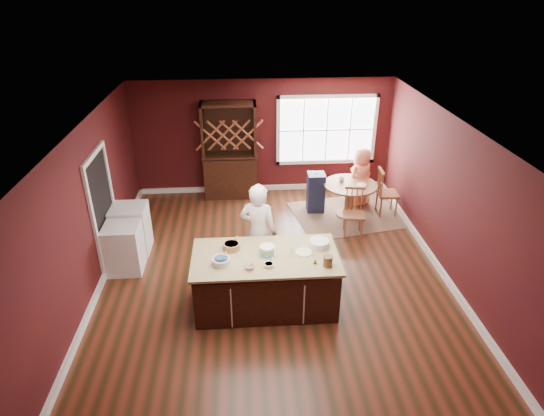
{
  "coord_description": "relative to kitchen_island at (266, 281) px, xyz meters",
  "views": [
    {
      "loc": [
        -0.51,
        -6.69,
        4.78
      ],
      "look_at": [
        0.0,
        0.47,
        1.05
      ],
      "focal_mm": 30.0,
      "sensor_mm": 36.0,
      "label": 1
    }
  ],
  "objects": [
    {
      "name": "room_shell",
      "position": [
        0.19,
        0.86,
        0.91
      ],
      "size": [
        7.0,
        7.0,
        7.0
      ],
      "color": "#5E2818",
      "rests_on": "ground"
    },
    {
      "name": "window",
      "position": [
        1.69,
        4.33,
        1.06
      ],
      "size": [
        2.36,
        0.1,
        1.66
      ],
      "primitive_type": null,
      "color": "white",
      "rests_on": "room_shell"
    },
    {
      "name": "doorway",
      "position": [
        -2.78,
        1.46,
        0.59
      ],
      "size": [
        0.08,
        1.26,
        2.13
      ],
      "primitive_type": null,
      "color": "white",
      "rests_on": "room_shell"
    },
    {
      "name": "kitchen_island",
      "position": [
        0.0,
        0.0,
        0.0
      ],
      "size": [
        2.26,
        1.18,
        0.92
      ],
      "color": "#331A0E",
      "rests_on": "ground"
    },
    {
      "name": "dining_table",
      "position": [
        2.0,
        2.9,
        0.1
      ],
      "size": [
        1.15,
        1.15,
        0.75
      ],
      "color": "brown",
      "rests_on": "ground"
    },
    {
      "name": "baker",
      "position": [
        -0.07,
        0.76,
        0.45
      ],
      "size": [
        0.75,
        0.61,
        1.78
      ],
      "primitive_type": "imported",
      "rotation": [
        0.0,
        0.0,
        2.82
      ],
      "color": "silver",
      "rests_on": "ground"
    },
    {
      "name": "layer_cake",
      "position": [
        0.03,
        0.06,
        0.55
      ],
      "size": [
        0.32,
        0.32,
        0.13
      ],
      "primitive_type": null,
      "color": "white",
      "rests_on": "kitchen_island"
    },
    {
      "name": "bowl_blue",
      "position": [
        -0.67,
        -0.18,
        0.53
      ],
      "size": [
        0.27,
        0.27,
        0.1
      ],
      "primitive_type": "cylinder",
      "color": "white",
      "rests_on": "kitchen_island"
    },
    {
      "name": "bowl_yellow",
      "position": [
        -0.52,
        0.24,
        0.53
      ],
      "size": [
        0.27,
        0.27,
        0.1
      ],
      "primitive_type": "cylinder",
      "color": "brown",
      "rests_on": "kitchen_island"
    },
    {
      "name": "bowl_pink",
      "position": [
        -0.25,
        -0.34,
        0.51
      ],
      "size": [
        0.15,
        0.15,
        0.05
      ],
      "primitive_type": "cylinder",
      "color": "silver",
      "rests_on": "kitchen_island"
    },
    {
      "name": "bowl_olive",
      "position": [
        0.03,
        -0.29,
        0.51
      ],
      "size": [
        0.15,
        0.15,
        0.06
      ],
      "primitive_type": "cylinder",
      "color": "beige",
      "rests_on": "kitchen_island"
    },
    {
      "name": "drinking_glass",
      "position": [
        0.39,
        -0.07,
        0.55
      ],
      "size": [
        0.07,
        0.07,
        0.14
      ],
      "primitive_type": "cylinder",
      "color": "white",
      "rests_on": "kitchen_island"
    },
    {
      "name": "dinner_plate",
      "position": [
        0.6,
        0.04,
        0.49
      ],
      "size": [
        0.26,
        0.26,
        0.02
      ],
      "primitive_type": "cylinder",
      "color": "white",
      "rests_on": "kitchen_island"
    },
    {
      "name": "white_tub",
      "position": [
        0.86,
        0.21,
        0.54
      ],
      "size": [
        0.32,
        0.32,
        0.11
      ],
      "primitive_type": "cylinder",
      "color": "white",
      "rests_on": "kitchen_island"
    },
    {
      "name": "stoneware_crock",
      "position": [
        0.9,
        -0.34,
        0.56
      ],
      "size": [
        0.14,
        0.14,
        0.17
      ],
      "primitive_type": "cylinder",
      "color": "brown",
      "rests_on": "kitchen_island"
    },
    {
      "name": "toy_figurine",
      "position": [
        0.73,
        -0.26,
        0.52
      ],
      "size": [
        0.05,
        0.05,
        0.08
      ],
      "primitive_type": null,
      "color": "gold",
      "rests_on": "kitchen_island"
    },
    {
      "name": "rug",
      "position": [
        2.0,
        2.9,
        -0.43
      ],
      "size": [
        2.59,
        2.18,
        0.01
      ],
      "primitive_type": "cube",
      "rotation": [
        0.0,
        0.0,
        0.19
      ],
      "color": "brown",
      "rests_on": "ground"
    },
    {
      "name": "chair_east",
      "position": [
        2.84,
        2.91,
        0.1
      ],
      "size": [
        0.44,
        0.46,
        1.07
      ],
      "primitive_type": null,
      "rotation": [
        0.0,
        0.0,
        1.55
      ],
      "color": "brown",
      "rests_on": "ground"
    },
    {
      "name": "chair_south",
      "position": [
        1.89,
        2.05,
        0.07
      ],
      "size": [
        0.48,
        0.47,
        1.01
      ],
      "primitive_type": null,
      "rotation": [
        0.0,
        0.0,
        -0.16
      ],
      "color": "olive",
      "rests_on": "ground"
    },
    {
      "name": "chair_north",
      "position": [
        2.31,
        3.64,
        0.02
      ],
      "size": [
        0.48,
        0.47,
        0.92
      ],
      "primitive_type": null,
      "rotation": [
        0.0,
        0.0,
        3.45
      ],
      "color": "brown",
      "rests_on": "ground"
    },
    {
      "name": "seated_woman",
      "position": [
        2.35,
        3.39,
        0.25
      ],
      "size": [
        0.8,
        0.72,
        1.37
      ],
      "primitive_type": "imported",
      "rotation": [
        0.0,
        0.0,
        3.69
      ],
      "color": "#E67E5C",
      "rests_on": "ground"
    },
    {
      "name": "high_chair",
      "position": [
        1.3,
        3.18,
        0.02
      ],
      "size": [
        0.38,
        0.38,
        0.93
      ],
      "primitive_type": null,
      "rotation": [
        0.0,
        0.0,
        -0.02
      ],
      "color": "black",
      "rests_on": "ground"
    },
    {
      "name": "toddler",
      "position": [
        1.25,
        3.25,
        0.37
      ],
      "size": [
        0.18,
        0.14,
        0.26
      ],
      "primitive_type": null,
      "color": "#8CA5BF",
      "rests_on": "high_chair"
    },
    {
      "name": "table_plate",
      "position": [
        2.22,
        2.82,
        0.32
      ],
      "size": [
        0.21,
        0.21,
        0.02
      ],
      "primitive_type": "cylinder",
      "color": "beige",
      "rests_on": "dining_table"
    },
    {
      "name": "table_cup",
      "position": [
        1.83,
        3.06,
        0.36
      ],
      "size": [
        0.15,
        0.15,
        0.1
      ],
      "primitive_type": "imported",
      "rotation": [
        0.0,
        0.0,
        0.3
      ],
      "color": "silver",
      "rests_on": "dining_table"
    },
    {
      "name": "hutch",
      "position": [
        -0.58,
        4.08,
        0.69
      ],
      "size": [
        1.23,
        0.51,
        2.26
      ],
      "primitive_type": "cube",
      "color": "black",
      "rests_on": "ground"
    },
    {
      "name": "washer",
      "position": [
        -2.45,
        1.14,
        0.01
      ],
      "size": [
        0.61,
        0.59,
        0.89
      ],
      "primitive_type": "cube",
      "color": "silver",
      "rests_on": "ground"
    },
    {
      "name": "dryer",
      "position": [
        -2.45,
        1.78,
        0.03
      ],
      "size": [
        0.64,
        0.62,
        0.93
      ],
      "primitive_type": "cube",
      "color": "silver",
      "rests_on": "ground"
    }
  ]
}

